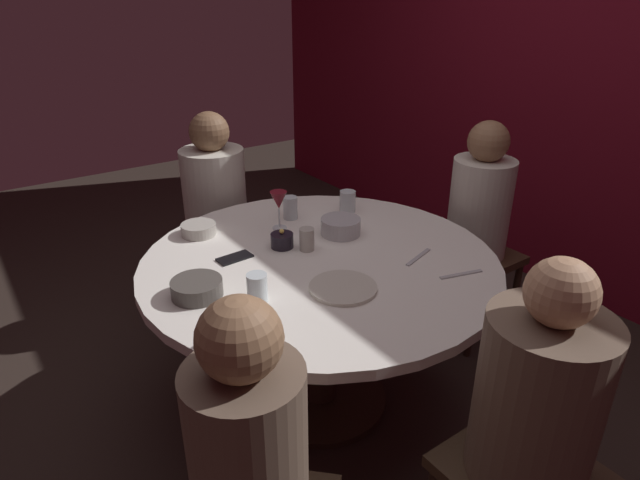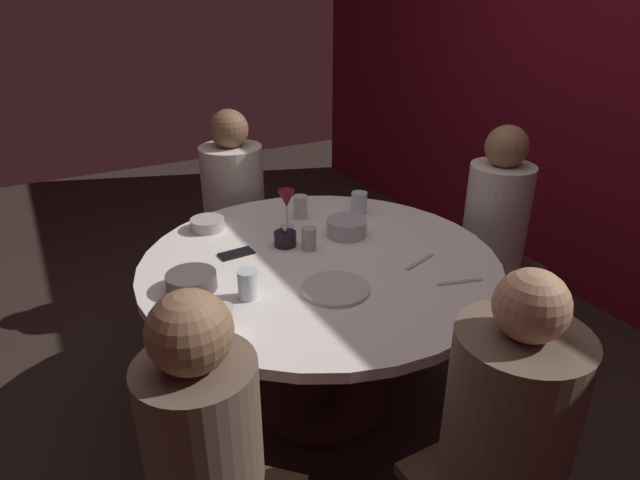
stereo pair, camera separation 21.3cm
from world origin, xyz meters
TOP-DOWN VIEW (x-y plane):
  - ground_plane at (0.00, 0.00)m, footprint 8.00×8.00m
  - back_wall at (0.00, 1.86)m, footprint 6.00×0.10m
  - dining_table at (0.00, 0.00)m, footprint 1.44×1.44m
  - seated_diner_left at (-0.98, 0.00)m, footprint 0.40×0.40m
  - seated_diner_back at (0.00, 0.98)m, footprint 0.40×0.40m
  - seated_diner_right at (1.00, 0.00)m, footprint 0.40×0.40m
  - seated_diner_front_right at (0.72, -0.72)m, footprint 0.57×0.57m
  - candle_holder at (-0.17, -0.07)m, footprint 0.10×0.10m
  - wine_glass at (-0.35, 0.02)m, footprint 0.08×0.08m
  - dinner_plate at (0.25, -0.08)m, footprint 0.25×0.25m
  - cell_phone at (-0.19, -0.28)m, footprint 0.08×0.14m
  - bowl_serving_large at (-0.14, 0.21)m, footprint 0.18×0.18m
  - bowl_salad_center at (-0.01, -0.52)m, footprint 0.18×0.18m
  - bowl_small_white at (-0.49, -0.30)m, footprint 0.15×0.15m
  - cup_near_candle at (-0.09, 0.00)m, footprint 0.06×0.06m
  - cup_by_left_diner at (0.33, -0.53)m, footprint 0.07×0.07m
  - cup_by_right_diner at (-0.33, 0.40)m, footprint 0.08×0.08m
  - cup_center_front at (-0.42, 0.13)m, footprint 0.07×0.07m
  - cup_far_edge at (0.14, -0.37)m, footprint 0.07×0.07m
  - fork_near_plate at (0.43, 0.35)m, footprint 0.06×0.18m
  - knife_near_plate at (0.23, 0.32)m, footprint 0.07×0.18m

SIDE VIEW (x-z plane):
  - ground_plane at x=0.00m, z-range 0.00..0.00m
  - dining_table at x=0.00m, z-range 0.23..0.96m
  - seated_diner_right at x=1.00m, z-range 0.14..1.28m
  - seated_diner_front_right at x=0.72m, z-range 0.13..1.28m
  - seated_diner_left at x=-0.98m, z-range 0.14..1.29m
  - seated_diner_back at x=0.00m, z-range 0.14..1.29m
  - fork_near_plate at x=0.43m, z-range 0.73..0.74m
  - knife_near_plate at x=0.23m, z-range 0.73..0.74m
  - cell_phone at x=-0.19m, z-range 0.73..0.74m
  - dinner_plate at x=0.25m, z-range 0.73..0.74m
  - bowl_small_white at x=-0.49m, z-range 0.73..0.78m
  - bowl_salad_center at x=-0.01m, z-range 0.73..0.79m
  - candle_holder at x=-0.17m, z-range 0.72..0.80m
  - bowl_serving_large at x=-0.14m, z-range 0.73..0.80m
  - cup_near_candle at x=-0.09m, z-range 0.73..0.83m
  - cup_by_right_diner at x=-0.33m, z-range 0.73..0.83m
  - cup_far_edge at x=0.14m, z-range 0.73..0.84m
  - cup_center_front at x=-0.42m, z-range 0.73..0.84m
  - cup_by_left_diner at x=0.33m, z-range 0.73..0.84m
  - wine_glass at x=-0.35m, z-range 0.77..0.95m
  - back_wall at x=0.00m, z-range 0.00..2.60m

